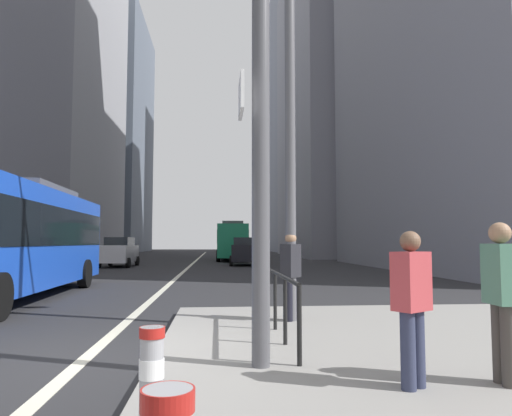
% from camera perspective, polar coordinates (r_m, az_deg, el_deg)
% --- Properties ---
extents(ground_plane, '(160.00, 160.00, 0.00)m').
position_cam_1_polar(ground_plane, '(26.84, -8.72, -7.60)').
color(ground_plane, '#28282B').
extents(median_island, '(9.00, 10.00, 0.15)m').
position_cam_1_polar(median_island, '(6.99, 28.50, -16.44)').
color(median_island, gray).
rests_on(median_island, ground).
extents(lane_centre_line, '(0.20, 80.00, 0.01)m').
position_cam_1_polar(lane_centre_line, '(36.81, -7.65, -6.67)').
color(lane_centre_line, beige).
rests_on(lane_centre_line, ground).
extents(office_tower_left_mid, '(10.52, 25.73, 38.09)m').
position_cam_1_polar(office_tower_left_mid, '(57.21, -23.39, 13.90)').
color(office_tower_left_mid, '#9E9EA3').
rests_on(office_tower_left_mid, ground).
extents(office_tower_left_far, '(10.81, 22.35, 39.28)m').
position_cam_1_polar(office_tower_left_far, '(83.71, -17.14, 8.43)').
color(office_tower_left_far, slate).
rests_on(office_tower_left_far, ground).
extents(office_tower_right_mid, '(13.09, 23.93, 36.37)m').
position_cam_1_polar(office_tower_right_mid, '(58.66, 10.67, 12.29)').
color(office_tower_right_mid, gray).
rests_on(office_tower_right_mid, ground).
extents(office_tower_right_far, '(11.44, 21.97, 45.92)m').
position_cam_1_polar(office_tower_right_far, '(86.36, 5.58, 10.13)').
color(office_tower_right_far, slate).
rests_on(office_tower_right_far, ground).
extents(city_bus_blue_oncoming, '(2.92, 11.18, 3.40)m').
position_cam_1_polar(city_bus_blue_oncoming, '(14.79, -27.85, -2.86)').
color(city_bus_blue_oncoming, blue).
rests_on(city_bus_blue_oncoming, ground).
extents(city_bus_red_receding, '(2.91, 11.36, 3.40)m').
position_cam_1_polar(city_bus_red_receding, '(42.57, -2.90, -3.89)').
color(city_bus_red_receding, '#198456').
rests_on(city_bus_red_receding, ground).
extents(car_oncoming_mid, '(2.08, 4.59, 1.94)m').
position_cam_1_polar(car_oncoming_mid, '(32.27, -16.36, -5.14)').
color(car_oncoming_mid, silver).
rests_on(car_oncoming_mid, ground).
extents(car_receding_near, '(2.19, 4.10, 1.94)m').
position_cam_1_polar(car_receding_near, '(56.57, -3.13, -4.82)').
color(car_receding_near, '#B2A899').
rests_on(car_receding_near, ground).
extents(car_receding_far, '(2.14, 4.36, 1.94)m').
position_cam_1_polar(car_receding_far, '(32.98, -1.47, -5.28)').
color(car_receding_far, black).
rests_on(car_receding_far, ground).
extents(traffic_signal_gantry, '(5.44, 0.65, 6.00)m').
position_cam_1_polar(traffic_signal_gantry, '(6.24, -16.91, 19.19)').
color(traffic_signal_gantry, '#515156').
rests_on(traffic_signal_gantry, median_island).
extents(street_lamp_post, '(5.50, 0.32, 8.00)m').
position_cam_1_polar(street_lamp_post, '(9.62, 4.14, 18.23)').
color(street_lamp_post, '#56565B').
rests_on(street_lamp_post, median_island).
extents(bollard_left, '(0.20, 0.20, 0.82)m').
position_cam_1_polar(bollard_left, '(3.85, -12.64, -19.29)').
color(bollard_left, '#99999E').
rests_on(bollard_left, median_island).
extents(pedestrian_railing, '(0.06, 3.55, 0.98)m').
position_cam_1_polar(pedestrian_railing, '(7.45, 2.91, -10.08)').
color(pedestrian_railing, black).
rests_on(pedestrian_railing, median_island).
extents(pedestrian_waiting, '(0.25, 0.39, 1.68)m').
position_cam_1_polar(pedestrian_waiting, '(5.58, 27.84, -9.24)').
color(pedestrian_waiting, '#423D38').
rests_on(pedestrian_waiting, median_island).
extents(pedestrian_walking, '(0.43, 0.45, 1.65)m').
position_cam_1_polar(pedestrian_walking, '(8.89, 4.27, -7.76)').
color(pedestrian_walking, black).
rests_on(pedestrian_walking, median_island).
extents(pedestrian_far, '(0.45, 0.41, 1.58)m').
position_cam_1_polar(pedestrian_far, '(5.09, 18.47, -10.72)').
color(pedestrian_far, '#2D334C').
rests_on(pedestrian_far, median_island).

